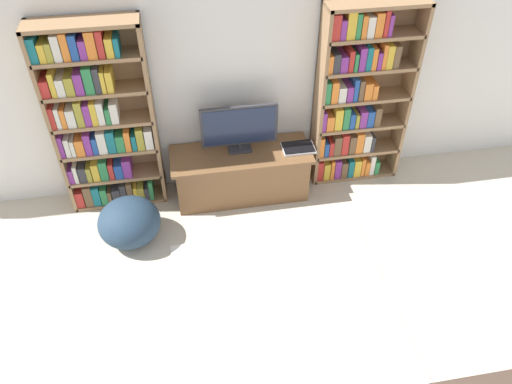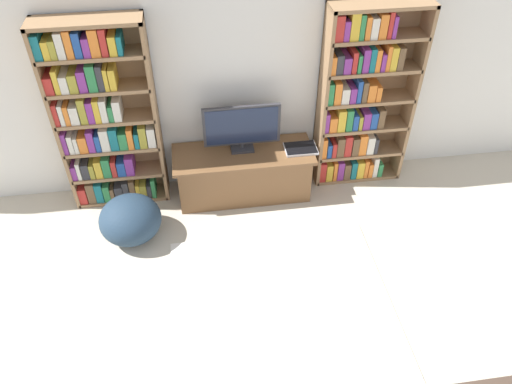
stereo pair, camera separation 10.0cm
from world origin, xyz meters
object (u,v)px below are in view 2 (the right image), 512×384
bookshelf_left (103,120)px  beanbag_ottoman (130,220)px  tv_stand (243,173)px  laptop (301,149)px  bookshelf_right (360,100)px  television (242,127)px

bookshelf_left → beanbag_ottoman: 1.01m
tv_stand → laptop: 0.67m
beanbag_ottoman → bookshelf_left: bearing=104.4°
tv_stand → bookshelf_right: bearing=7.0°
bookshelf_right → beanbag_ottoman: size_ratio=3.28×
tv_stand → television: 0.56m
television → laptop: 0.67m
beanbag_ottoman → television: bearing=25.4°
television → bookshelf_right: bearing=4.3°
bookshelf_right → laptop: 0.79m
bookshelf_left → beanbag_ottoman: size_ratio=3.28×
bookshelf_left → laptop: bookshelf_left is taller
bookshelf_left → bookshelf_right: bearing=0.0°
television → laptop: (0.61, -0.09, -0.27)m
tv_stand → laptop: (0.61, -0.03, 0.29)m
tv_stand → bookshelf_left: bearing=173.6°
tv_stand → laptop: bearing=-2.6°
laptop → beanbag_ottoman: 1.89m
beanbag_ottoman → bookshelf_right: bearing=15.1°
beanbag_ottoman → laptop: bearing=14.8°
bookshelf_left → television: size_ratio=2.53×
bookshelf_left → television: bearing=-3.9°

